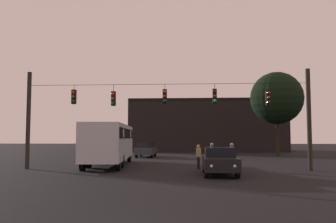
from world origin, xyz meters
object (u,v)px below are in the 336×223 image
object	(u,v)px
city_bus	(110,140)
pedestrian_crossing_right	(198,155)
car_far_left	(146,150)
tree_left_silhouette	(277,98)
pedestrian_crossing_left	(232,155)
pedestrian_crossing_center	(212,154)
car_near_right	(220,161)

from	to	relation	value
city_bus	pedestrian_crossing_right	bearing A→B (deg)	-20.71
city_bus	car_far_left	bearing A→B (deg)	83.61
city_bus	tree_left_silhouette	distance (m)	21.47
city_bus	pedestrian_crossing_right	xyz separation A→B (m)	(6.49, -2.45, -0.96)
car_far_left	city_bus	bearing A→B (deg)	-96.39
car_far_left	pedestrian_crossing_left	bearing A→B (deg)	-63.04
pedestrian_crossing_right	pedestrian_crossing_center	bearing A→B (deg)	19.80
pedestrian_crossing_center	tree_left_silhouette	xyz separation A→B (m)	(8.24, 16.09, 5.49)
pedestrian_crossing_center	pedestrian_crossing_right	bearing A→B (deg)	-160.20
car_far_left	pedestrian_crossing_center	bearing A→B (deg)	-65.49
pedestrian_crossing_left	car_near_right	bearing A→B (deg)	-109.33
city_bus	pedestrian_crossing_left	size ratio (longest dim) A/B	6.48
city_bus	tree_left_silhouette	size ratio (longest dim) A/B	1.19
car_near_right	pedestrian_crossing_right	xyz separation A→B (m)	(-1.09, 3.60, 0.11)
city_bus	tree_left_silhouette	bearing A→B (deg)	41.75
pedestrian_crossing_center	pedestrian_crossing_right	distance (m)	0.97
pedestrian_crossing_left	tree_left_silhouette	distance (m)	19.27
pedestrian_crossing_center	pedestrian_crossing_right	world-z (taller)	pedestrian_crossing_center
tree_left_silhouette	pedestrian_crossing_center	bearing A→B (deg)	-117.12
city_bus	car_near_right	world-z (taller)	city_bus
tree_left_silhouette	city_bus	bearing A→B (deg)	-138.25
car_near_right	tree_left_silhouette	size ratio (longest dim) A/B	0.46
car_near_right	pedestrian_crossing_center	xyz separation A→B (m)	(-0.19, 3.93, 0.17)
city_bus	pedestrian_crossing_left	world-z (taller)	city_bus
pedestrian_crossing_right	car_far_left	bearing A→B (deg)	110.77
pedestrian_crossing_center	pedestrian_crossing_right	size ratio (longest dim) A/B	1.07
pedestrian_crossing_left	pedestrian_crossing_right	distance (m)	2.23
car_far_left	pedestrian_crossing_center	world-z (taller)	pedestrian_crossing_center
car_near_right	car_far_left	size ratio (longest dim) A/B	0.99
car_near_right	pedestrian_crossing_center	world-z (taller)	pedestrian_crossing_center
pedestrian_crossing_right	city_bus	bearing A→B (deg)	159.29
car_near_right	pedestrian_crossing_center	bearing A→B (deg)	92.70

